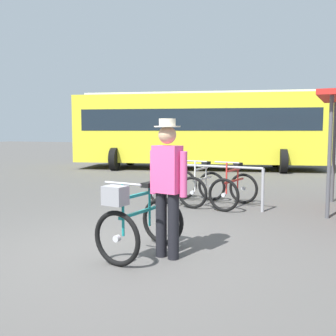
% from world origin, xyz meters
% --- Properties ---
extents(ground_plane, '(80.00, 80.00, 0.00)m').
position_xyz_m(ground_plane, '(0.00, 0.00, 0.00)').
color(ground_plane, '#514F4C').
extents(bike_rack_rail, '(2.50, 0.30, 0.88)m').
position_xyz_m(bike_rack_rail, '(0.08, 3.29, 0.64)').
color(bike_rack_rail, '#99999E').
rests_on(bike_rack_rail, ground).
extents(racked_bike_orange, '(0.82, 1.17, 0.97)m').
position_xyz_m(racked_bike_orange, '(-0.70, 3.54, 0.37)').
color(racked_bike_orange, black).
rests_on(racked_bike_orange, ground).
extents(racked_bike_white, '(0.79, 1.17, 0.97)m').
position_xyz_m(racked_bike_white, '(-0.01, 3.48, 0.37)').
color(racked_bike_white, black).
rests_on(racked_bike_white, ground).
extents(racked_bike_red, '(0.86, 1.19, 0.97)m').
position_xyz_m(racked_bike_red, '(0.69, 3.41, 0.37)').
color(racked_bike_red, black).
rests_on(racked_bike_red, ground).
extents(featured_bicycle, '(0.82, 1.23, 0.97)m').
position_xyz_m(featured_bicycle, '(0.21, -0.12, 0.45)').
color(featured_bicycle, black).
rests_on(featured_bicycle, ground).
extents(person_with_featured_bike, '(0.52, 0.32, 1.72)m').
position_xyz_m(person_with_featured_bike, '(0.58, -0.04, 0.95)').
color(person_with_featured_bike, black).
rests_on(person_with_featured_bike, ground).
extents(bus_distant, '(10.30, 4.77, 3.08)m').
position_xyz_m(bus_distant, '(-2.39, 10.97, 1.74)').
color(bus_distant, yellow).
rests_on(bus_distant, ground).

